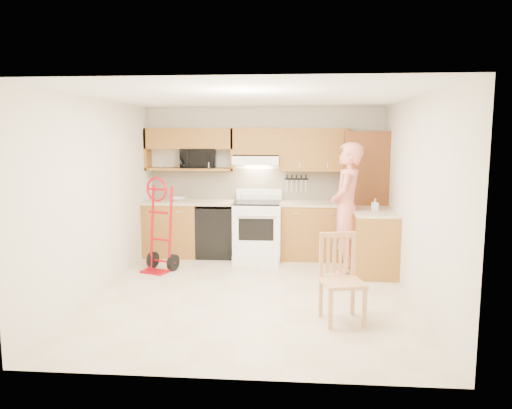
# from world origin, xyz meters

# --- Properties ---
(floor) EXTENTS (4.00, 4.50, 0.02)m
(floor) POSITION_xyz_m (0.00, 0.00, -0.01)
(floor) COLOR beige
(floor) RESTS_ON ground
(ceiling) EXTENTS (4.00, 4.50, 0.02)m
(ceiling) POSITION_xyz_m (0.00, 0.00, 2.51)
(ceiling) COLOR white
(ceiling) RESTS_ON ground
(wall_back) EXTENTS (4.00, 0.02, 2.50)m
(wall_back) POSITION_xyz_m (0.00, 2.26, 1.25)
(wall_back) COLOR beige
(wall_back) RESTS_ON ground
(wall_front) EXTENTS (4.00, 0.02, 2.50)m
(wall_front) POSITION_xyz_m (0.00, -2.26, 1.25)
(wall_front) COLOR beige
(wall_front) RESTS_ON ground
(wall_left) EXTENTS (0.02, 4.50, 2.50)m
(wall_left) POSITION_xyz_m (-2.01, 0.00, 1.25)
(wall_left) COLOR beige
(wall_left) RESTS_ON ground
(wall_right) EXTENTS (0.02, 4.50, 2.50)m
(wall_right) POSITION_xyz_m (2.01, 0.00, 1.25)
(wall_right) COLOR beige
(wall_right) RESTS_ON ground
(backsplash) EXTENTS (3.92, 0.03, 0.55)m
(backsplash) POSITION_xyz_m (0.00, 2.23, 1.20)
(backsplash) COLOR beige
(backsplash) RESTS_ON wall_back
(lower_cab_left) EXTENTS (0.90, 0.60, 0.90)m
(lower_cab_left) POSITION_xyz_m (-1.55, 1.95, 0.45)
(lower_cab_left) COLOR #AD6B26
(lower_cab_left) RESTS_ON ground
(dishwasher) EXTENTS (0.60, 0.60, 0.85)m
(dishwasher) POSITION_xyz_m (-0.80, 1.95, 0.42)
(dishwasher) COLOR black
(dishwasher) RESTS_ON ground
(lower_cab_right) EXTENTS (1.14, 0.60, 0.90)m
(lower_cab_right) POSITION_xyz_m (0.83, 1.95, 0.45)
(lower_cab_right) COLOR #AD6B26
(lower_cab_right) RESTS_ON ground
(countertop_left) EXTENTS (1.50, 0.63, 0.04)m
(countertop_left) POSITION_xyz_m (-1.25, 1.95, 0.92)
(countertop_left) COLOR beige
(countertop_left) RESTS_ON lower_cab_left
(countertop_right) EXTENTS (1.14, 0.63, 0.04)m
(countertop_right) POSITION_xyz_m (0.83, 1.95, 0.92)
(countertop_right) COLOR beige
(countertop_right) RESTS_ON lower_cab_right
(cab_return_right) EXTENTS (0.60, 1.00, 0.90)m
(cab_return_right) POSITION_xyz_m (1.70, 1.15, 0.45)
(cab_return_right) COLOR #AD6B26
(cab_return_right) RESTS_ON ground
(countertop_return) EXTENTS (0.63, 1.00, 0.04)m
(countertop_return) POSITION_xyz_m (1.70, 1.15, 0.92)
(countertop_return) COLOR beige
(countertop_return) RESTS_ON cab_return_right
(pantry_tall) EXTENTS (0.70, 0.60, 2.10)m
(pantry_tall) POSITION_xyz_m (1.65, 1.95, 1.05)
(pantry_tall) COLOR brown
(pantry_tall) RESTS_ON ground
(upper_cab_left) EXTENTS (1.50, 0.33, 0.34)m
(upper_cab_left) POSITION_xyz_m (-1.25, 2.08, 1.98)
(upper_cab_left) COLOR #AD6B26
(upper_cab_left) RESTS_ON wall_back
(upper_shelf_mw) EXTENTS (1.50, 0.33, 0.04)m
(upper_shelf_mw) POSITION_xyz_m (-1.25, 2.08, 1.47)
(upper_shelf_mw) COLOR #AD6B26
(upper_shelf_mw) RESTS_ON wall_back
(upper_cab_center) EXTENTS (0.76, 0.33, 0.44)m
(upper_cab_center) POSITION_xyz_m (-0.12, 2.08, 1.94)
(upper_cab_center) COLOR #AD6B26
(upper_cab_center) RESTS_ON wall_back
(upper_cab_right) EXTENTS (1.14, 0.33, 0.70)m
(upper_cab_right) POSITION_xyz_m (0.83, 2.08, 1.80)
(upper_cab_right) COLOR #AD6B26
(upper_cab_right) RESTS_ON wall_back
(range_hood) EXTENTS (0.76, 0.46, 0.14)m
(range_hood) POSITION_xyz_m (-0.12, 2.02, 1.63)
(range_hood) COLOR white
(range_hood) RESTS_ON wall_back
(knife_strip) EXTENTS (0.40, 0.05, 0.29)m
(knife_strip) POSITION_xyz_m (0.55, 2.21, 1.24)
(knife_strip) COLOR black
(knife_strip) RESTS_ON backsplash
(microwave) EXTENTS (0.62, 0.45, 0.32)m
(microwave) POSITION_xyz_m (-1.11, 2.08, 1.65)
(microwave) COLOR black
(microwave) RESTS_ON upper_shelf_mw
(range) EXTENTS (0.77, 1.01, 1.13)m
(range) POSITION_xyz_m (-0.08, 1.76, 0.57)
(range) COLOR white
(range) RESTS_ON ground
(person) EXTENTS (0.63, 0.80, 1.94)m
(person) POSITION_xyz_m (1.29, 1.13, 0.97)
(person) COLOR #E07B6A
(person) RESTS_ON ground
(hand_truck) EXTENTS (0.64, 0.61, 1.29)m
(hand_truck) POSITION_xyz_m (-1.51, 0.96, 0.64)
(hand_truck) COLOR #A6050F
(hand_truck) RESTS_ON ground
(dining_chair) EXTENTS (0.53, 0.56, 0.97)m
(dining_chair) POSITION_xyz_m (1.06, -0.88, 0.48)
(dining_chair) COLOR tan
(dining_chair) RESTS_ON ground
(soap_bottle) EXTENTS (0.10, 0.10, 0.18)m
(soap_bottle) POSITION_xyz_m (1.70, 1.12, 1.03)
(soap_bottle) COLOR white
(soap_bottle) RESTS_ON countertop_return
(bowl) EXTENTS (0.25, 0.25, 0.06)m
(bowl) POSITION_xyz_m (-1.42, 1.95, 0.97)
(bowl) COLOR white
(bowl) RESTS_ON countertop_left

